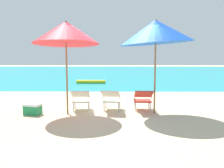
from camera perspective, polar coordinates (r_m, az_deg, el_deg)
name	(u,v)px	position (r m, az deg, el deg)	size (l,w,h in m)	color
ground_plane	(113,91)	(11.98, 0.14, -1.43)	(40.00, 40.00, 0.00)	#CCB78E
ocean_band	(113,74)	(20.59, 0.29, 2.27)	(40.00, 18.00, 0.01)	teal
swim_buoy	(91,82)	(14.60, -4.58, 0.52)	(0.18, 0.18, 1.60)	yellow
lounge_chair_left	(81,98)	(7.96, -6.71, -2.99)	(0.58, 0.90, 0.68)	silver
lounge_chair_center	(111,98)	(7.93, -0.13, -2.98)	(0.63, 0.93, 0.68)	silver
lounge_chair_right	(143,98)	(7.98, 6.69, -2.97)	(0.56, 0.88, 0.68)	red
beach_umbrella_left	(66,33)	(7.58, -9.92, 10.87)	(1.89, 1.94, 2.71)	olive
beach_umbrella_right	(156,32)	(7.58, 9.45, 11.09)	(2.73, 2.70, 2.75)	olive
cooler_box	(33,109)	(7.87, -16.76, -5.18)	(0.54, 0.44, 0.32)	#1E844C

